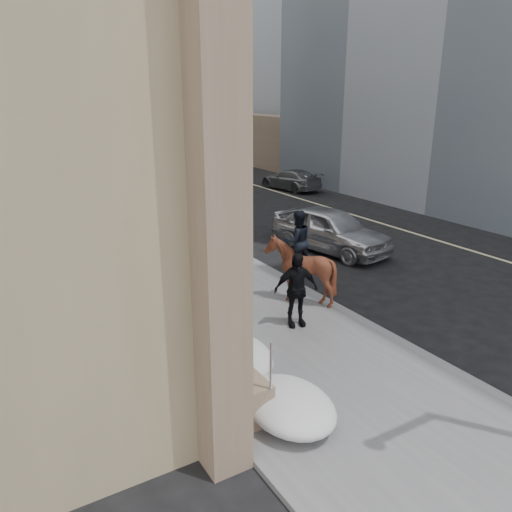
% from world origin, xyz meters
% --- Properties ---
extents(ground, '(140.00, 140.00, 0.00)m').
position_xyz_m(ground, '(0.00, 0.00, 0.00)').
color(ground, black).
rests_on(ground, ground).
extents(sidewalk, '(5.00, 80.00, 0.12)m').
position_xyz_m(sidewalk, '(0.00, 10.00, 0.06)').
color(sidewalk, '#57575A').
rests_on(sidewalk, ground).
extents(curb, '(0.24, 80.00, 0.12)m').
position_xyz_m(curb, '(2.62, 10.00, 0.06)').
color(curb, slate).
rests_on(curb, ground).
extents(lane_line, '(0.15, 70.00, 0.01)m').
position_xyz_m(lane_line, '(10.50, 10.00, 0.01)').
color(lane_line, '#BFB78C').
rests_on(lane_line, ground).
extents(far_podium, '(2.00, 80.00, 4.00)m').
position_xyz_m(far_podium, '(15.50, 10.00, 2.00)').
color(far_podium, '#76604C').
rests_on(far_podium, ground).
extents(bg_building_mid, '(30.00, 12.00, 28.00)m').
position_xyz_m(bg_building_mid, '(4.00, 60.00, 14.00)').
color(bg_building_mid, slate).
rests_on(bg_building_mid, ground).
extents(streetlight_mid, '(1.71, 0.24, 8.00)m').
position_xyz_m(streetlight_mid, '(2.74, 14.00, 4.58)').
color(streetlight_mid, '#2D2D30').
rests_on(streetlight_mid, ground).
extents(streetlight_far, '(1.71, 0.24, 8.00)m').
position_xyz_m(streetlight_far, '(2.74, 34.00, 4.58)').
color(streetlight_far, '#2D2D30').
rests_on(streetlight_far, ground).
extents(traffic_signal, '(4.10, 0.22, 6.00)m').
position_xyz_m(traffic_signal, '(2.07, 22.00, 4.00)').
color(traffic_signal, '#2D2D30').
rests_on(traffic_signal, ground).
extents(snow_bank, '(1.70, 18.10, 0.76)m').
position_xyz_m(snow_bank, '(-1.42, 8.11, 0.47)').
color(snow_bank, '#B8B9BE').
rests_on(snow_bank, sidewalk).
extents(mounted_horse_left, '(1.31, 2.52, 2.69)m').
position_xyz_m(mounted_horse_left, '(-1.74, 4.05, 1.21)').
color(mounted_horse_left, '#493116').
rests_on(mounted_horse_left, sidewalk).
extents(mounted_horse_right, '(1.70, 1.86, 2.59)m').
position_xyz_m(mounted_horse_right, '(1.90, 2.36, 1.18)').
color(mounted_horse_right, '#4C2315').
rests_on(mounted_horse_right, sidewalk).
extents(pedestrian, '(1.21, 0.76, 1.93)m').
position_xyz_m(pedestrian, '(0.92, 1.13, 1.08)').
color(pedestrian, black).
rests_on(pedestrian, sidewalk).
extents(car_silver, '(2.88, 5.17, 1.66)m').
position_xyz_m(car_silver, '(5.87, 5.89, 0.83)').
color(car_silver, '#B8BAC0').
rests_on(car_silver, ground).
extents(car_grey, '(2.41, 4.50, 1.24)m').
position_xyz_m(car_grey, '(11.60, 16.88, 0.62)').
color(car_grey, slate).
rests_on(car_grey, ground).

